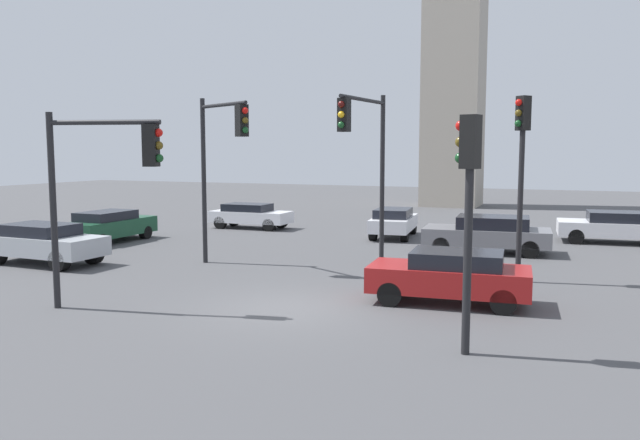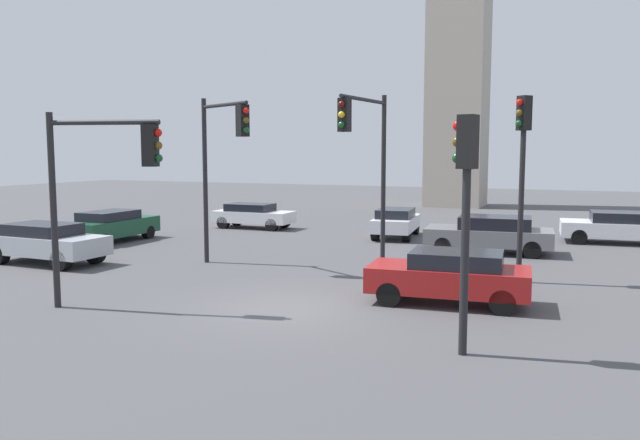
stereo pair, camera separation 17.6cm
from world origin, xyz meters
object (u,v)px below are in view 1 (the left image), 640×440
Objects in this scene: traffic_light_0 at (221,149)px; car_8 at (250,215)px; traffic_light_1 at (103,171)px; car_6 at (44,242)px; traffic_light_2 at (365,145)px; car_1 at (451,275)px; traffic_light_4 at (521,154)px; car_3 at (615,226)px; car_7 at (488,233)px; traffic_light_3 at (468,188)px; car_2 at (109,225)px; car_0 at (394,222)px.

traffic_light_0 is 11.31m from car_8.
traffic_light_1 reaches higher than car_6.
traffic_light_2 is 1.39× the size of car_1.
car_1 is (-1.33, -3.49, -3.08)m from traffic_light_4.
traffic_light_0 is 4.77m from traffic_light_2.
car_7 is at bearing 40.58° from car_3.
traffic_light_0 is at bearing -20.84° from traffic_light_3.
traffic_light_4 is at bearing -79.28° from traffic_light_3.
traffic_light_2 reaches higher than car_2.
traffic_light_1 is at bearing 162.78° from car_0.
traffic_light_2 reaches higher than car_8.
car_1 is at bearing -109.08° from car_2.
traffic_light_0 is 1.36× the size of car_1.
car_7 reaches higher than car_6.
car_0 is (-5.85, 15.51, -2.48)m from traffic_light_3.
traffic_light_0 is at bearing 154.17° from car_0.
car_2 is (-12.18, 1.86, -3.37)m from traffic_light_2.
traffic_light_1 is (0.39, -6.05, -0.56)m from traffic_light_0.
car_2 is at bearing -58.76° from traffic_light_4.
car_1 is 0.85× the size of car_7.
car_0 is 5.33m from car_7.
traffic_light_1 is 8.72m from traffic_light_3.
traffic_light_2 is at bearing 43.62° from traffic_light_0.
traffic_light_3 is 1.12× the size of car_0.
traffic_light_1 is at bearing 54.88° from car_7.
traffic_light_2 reaches higher than traffic_light_1.
traffic_light_2 reaches higher than traffic_light_3.
traffic_light_1 is 8.08m from car_6.
car_1 is at bearing -45.16° from car_8.
traffic_light_4 is 10.88m from car_3.
car_3 reaches higher than car_0.
traffic_light_0 reaches higher than car_1.
traffic_light_4 reaches higher than car_8.
car_6 is (-10.59, -3.22, -3.33)m from traffic_light_2.
car_7 reaches higher than car_2.
traffic_light_4 is at bearing -149.47° from car_0.
traffic_light_4 is at bearing 68.46° from car_3.
traffic_light_2 is at bearing 18.13° from car_6.
car_0 is at bearing -4.73° from car_8.
car_8 is at bearing -127.97° from traffic_light_2.
car_7 is (7.42, 12.69, -2.66)m from traffic_light_1.
traffic_light_3 is 0.99× the size of car_3.
car_3 is 1.07× the size of car_6.
traffic_light_1 is 14.94m from car_7.
traffic_light_2 is at bearing 46.08° from traffic_light_1.
car_3 is at bearing 147.23° from traffic_light_2.
car_3 is at bearing -87.90° from traffic_light_3.
traffic_light_2 is (4.19, 7.38, 0.68)m from traffic_light_1.
traffic_light_2 is 1.27× the size of traffic_light_3.
car_6 reaches higher than car_1.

